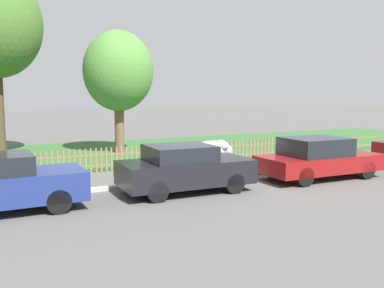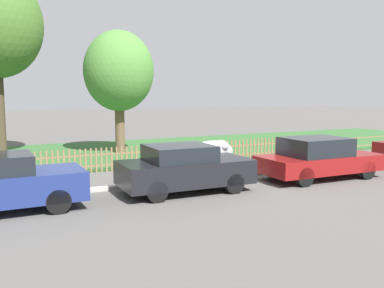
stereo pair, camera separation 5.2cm
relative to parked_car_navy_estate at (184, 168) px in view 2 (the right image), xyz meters
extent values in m
plane|color=#565451|center=(1.56, 1.10, -0.70)|extent=(120.00, 120.00, 0.00)
cube|color=#B2ADA3|center=(1.56, 1.20, -0.64)|extent=(40.29, 0.20, 0.12)
cube|color=#33602D|center=(1.56, 8.90, -0.70)|extent=(40.29, 9.57, 0.01)
cube|color=olive|center=(1.56, 4.14, -0.45)|extent=(40.29, 0.03, 0.05)
cube|color=olive|center=(1.56, 4.14, -0.06)|extent=(40.29, 0.03, 0.05)
cube|color=olive|center=(-4.60, 4.12, -0.26)|extent=(0.06, 0.03, 0.89)
cube|color=olive|center=(-4.41, 4.12, -0.26)|extent=(0.06, 0.03, 0.89)
cube|color=olive|center=(-4.22, 4.12, -0.26)|extent=(0.06, 0.03, 0.89)
cube|color=olive|center=(-4.03, 4.12, -0.26)|extent=(0.06, 0.03, 0.89)
cube|color=olive|center=(-3.84, 4.12, -0.26)|extent=(0.06, 0.03, 0.89)
cube|color=olive|center=(-3.65, 4.12, -0.26)|extent=(0.06, 0.03, 0.89)
cube|color=olive|center=(-3.46, 4.12, -0.26)|extent=(0.06, 0.03, 0.89)
cube|color=olive|center=(-3.27, 4.12, -0.26)|extent=(0.06, 0.03, 0.89)
cube|color=olive|center=(-3.08, 4.12, -0.26)|extent=(0.06, 0.03, 0.89)
cube|color=olive|center=(-2.89, 4.12, -0.26)|extent=(0.06, 0.03, 0.89)
cube|color=olive|center=(-2.70, 4.12, -0.26)|extent=(0.06, 0.03, 0.89)
cube|color=olive|center=(-2.51, 4.12, -0.26)|extent=(0.06, 0.03, 0.89)
cube|color=olive|center=(-2.32, 4.12, -0.26)|extent=(0.06, 0.03, 0.89)
cube|color=olive|center=(-2.13, 4.12, -0.26)|extent=(0.06, 0.03, 0.89)
cube|color=olive|center=(-1.94, 4.12, -0.26)|extent=(0.06, 0.03, 0.89)
cube|color=olive|center=(-1.75, 4.12, -0.26)|extent=(0.06, 0.03, 0.89)
cube|color=olive|center=(-1.57, 4.12, -0.26)|extent=(0.06, 0.03, 0.89)
cube|color=olive|center=(-1.38, 4.12, -0.26)|extent=(0.06, 0.03, 0.89)
cube|color=olive|center=(-1.19, 4.12, -0.26)|extent=(0.06, 0.03, 0.89)
cube|color=olive|center=(-1.00, 4.12, -0.26)|extent=(0.06, 0.03, 0.89)
cube|color=olive|center=(-0.81, 4.12, -0.26)|extent=(0.06, 0.03, 0.89)
cube|color=olive|center=(-0.62, 4.12, -0.26)|extent=(0.06, 0.03, 0.89)
cube|color=olive|center=(-0.43, 4.12, -0.26)|extent=(0.06, 0.03, 0.89)
cube|color=olive|center=(-0.24, 4.12, -0.26)|extent=(0.06, 0.03, 0.89)
cube|color=olive|center=(-0.05, 4.12, -0.26)|extent=(0.06, 0.03, 0.89)
cube|color=olive|center=(0.14, 4.12, -0.26)|extent=(0.06, 0.03, 0.89)
cube|color=olive|center=(0.33, 4.12, -0.26)|extent=(0.06, 0.03, 0.89)
cube|color=olive|center=(0.52, 4.12, -0.26)|extent=(0.06, 0.03, 0.89)
cube|color=olive|center=(0.71, 4.12, -0.26)|extent=(0.06, 0.03, 0.89)
cube|color=olive|center=(0.90, 4.12, -0.26)|extent=(0.06, 0.03, 0.89)
cube|color=olive|center=(1.09, 4.12, -0.26)|extent=(0.06, 0.03, 0.89)
cube|color=olive|center=(1.28, 4.12, -0.26)|extent=(0.06, 0.03, 0.89)
cube|color=olive|center=(1.47, 4.12, -0.26)|extent=(0.06, 0.03, 0.89)
cube|color=olive|center=(1.66, 4.12, -0.26)|extent=(0.06, 0.03, 0.89)
cube|color=olive|center=(1.84, 4.12, -0.26)|extent=(0.06, 0.03, 0.89)
cube|color=olive|center=(2.03, 4.12, -0.26)|extent=(0.06, 0.03, 0.89)
cube|color=olive|center=(2.22, 4.12, -0.26)|extent=(0.06, 0.03, 0.89)
cube|color=olive|center=(2.41, 4.12, -0.26)|extent=(0.06, 0.03, 0.89)
cube|color=olive|center=(2.60, 4.12, -0.26)|extent=(0.06, 0.03, 0.89)
cube|color=olive|center=(2.79, 4.12, -0.26)|extent=(0.06, 0.03, 0.89)
cube|color=olive|center=(2.98, 4.12, -0.26)|extent=(0.06, 0.03, 0.89)
cube|color=olive|center=(3.17, 4.12, -0.26)|extent=(0.06, 0.03, 0.89)
cube|color=olive|center=(3.36, 4.12, -0.26)|extent=(0.06, 0.03, 0.89)
cube|color=olive|center=(3.55, 4.12, -0.26)|extent=(0.06, 0.03, 0.89)
cube|color=olive|center=(3.74, 4.12, -0.26)|extent=(0.06, 0.03, 0.89)
cube|color=olive|center=(3.93, 4.12, -0.26)|extent=(0.06, 0.03, 0.89)
cube|color=olive|center=(4.12, 4.12, -0.26)|extent=(0.06, 0.03, 0.89)
cube|color=olive|center=(4.31, 4.12, -0.26)|extent=(0.06, 0.03, 0.89)
cube|color=olive|center=(4.50, 4.12, -0.26)|extent=(0.06, 0.03, 0.89)
cube|color=olive|center=(4.69, 4.12, -0.26)|extent=(0.06, 0.03, 0.89)
cube|color=olive|center=(4.88, 4.12, -0.26)|extent=(0.06, 0.03, 0.89)
cube|color=olive|center=(5.07, 4.12, -0.26)|extent=(0.06, 0.03, 0.89)
cube|color=olive|center=(5.26, 4.12, -0.26)|extent=(0.06, 0.03, 0.89)
cube|color=olive|center=(5.44, 4.12, -0.26)|extent=(0.06, 0.03, 0.89)
cube|color=olive|center=(5.63, 4.12, -0.26)|extent=(0.06, 0.03, 0.89)
cube|color=olive|center=(5.82, 4.12, -0.26)|extent=(0.06, 0.03, 0.89)
cube|color=olive|center=(6.01, 4.12, -0.26)|extent=(0.06, 0.03, 0.89)
cube|color=olive|center=(6.20, 4.12, -0.26)|extent=(0.06, 0.03, 0.89)
cube|color=olive|center=(6.39, 4.12, -0.26)|extent=(0.06, 0.03, 0.89)
cube|color=olive|center=(6.58, 4.12, -0.26)|extent=(0.06, 0.03, 0.89)
cube|color=olive|center=(6.77, 4.12, -0.26)|extent=(0.06, 0.03, 0.89)
cube|color=olive|center=(6.96, 4.12, -0.26)|extent=(0.06, 0.03, 0.89)
cube|color=olive|center=(7.15, 4.12, -0.26)|extent=(0.06, 0.03, 0.89)
cube|color=olive|center=(7.34, 4.12, -0.26)|extent=(0.06, 0.03, 0.89)
cube|color=olive|center=(7.53, 4.12, -0.26)|extent=(0.06, 0.03, 0.89)
cube|color=olive|center=(7.72, 4.12, -0.26)|extent=(0.06, 0.03, 0.89)
cube|color=olive|center=(7.91, 4.12, -0.26)|extent=(0.06, 0.03, 0.89)
cube|color=olive|center=(8.10, 4.12, -0.26)|extent=(0.06, 0.03, 0.89)
cube|color=olive|center=(8.29, 4.12, -0.26)|extent=(0.06, 0.03, 0.89)
cube|color=olive|center=(8.48, 4.12, -0.26)|extent=(0.06, 0.03, 0.89)
cube|color=olive|center=(8.67, 4.12, -0.26)|extent=(0.06, 0.03, 0.89)
cube|color=olive|center=(8.85, 4.12, -0.26)|extent=(0.06, 0.03, 0.89)
cube|color=olive|center=(9.04, 4.12, -0.26)|extent=(0.06, 0.03, 0.89)
cube|color=navy|center=(-4.88, 0.00, -0.09)|extent=(3.96, 1.72, 0.71)
cylinder|color=black|center=(-3.67, 0.78, -0.40)|extent=(0.60, 0.15, 0.60)
cylinder|color=black|center=(-3.65, -0.73, -0.40)|extent=(0.60, 0.15, 0.60)
cube|color=black|center=(0.04, 0.00, -0.11)|extent=(3.83, 1.83, 0.69)
cube|color=black|center=(-0.15, 0.00, 0.46)|extent=(1.85, 1.62, 0.45)
cylinder|color=black|center=(1.23, 0.79, -0.41)|extent=(0.59, 0.15, 0.59)
cylinder|color=black|center=(1.20, -0.83, -0.41)|extent=(0.59, 0.15, 0.59)
cylinder|color=black|center=(-1.12, 0.83, -0.41)|extent=(0.59, 0.15, 0.59)
cylinder|color=black|center=(-1.15, -0.79, -0.41)|extent=(0.59, 0.15, 0.59)
cube|color=maroon|center=(4.94, -0.21, -0.18)|extent=(4.27, 1.84, 0.54)
cube|color=black|center=(4.73, -0.21, 0.39)|extent=(2.06, 1.64, 0.59)
cylinder|color=black|center=(6.26, 0.61, -0.40)|extent=(0.61, 0.15, 0.61)
cylinder|color=black|center=(6.25, -1.05, -0.40)|extent=(0.61, 0.15, 0.61)
cylinder|color=black|center=(3.63, 0.63, -0.40)|extent=(0.61, 0.15, 0.61)
cylinder|color=black|center=(3.61, -1.03, -0.40)|extent=(0.61, 0.15, 0.61)
cylinder|color=black|center=(3.08, 2.72, -0.43)|extent=(0.54, 0.10, 0.54)
cylinder|color=black|center=(1.68, 2.71, -0.43)|extent=(0.54, 0.10, 0.54)
ellipsoid|color=#9EA0A8|center=(2.38, 2.71, -0.05)|extent=(1.85, 0.64, 0.91)
ellipsoid|color=#9EA0A8|center=(2.82, 2.72, 0.20)|extent=(0.43, 0.80, 0.42)
cylinder|color=#473828|center=(-4.46, 9.65, 1.56)|extent=(0.42, 0.42, 4.52)
cylinder|color=brown|center=(0.69, 8.67, 0.72)|extent=(0.45, 0.45, 2.84)
ellipsoid|color=#4C8438|center=(0.69, 8.67, 3.17)|extent=(3.27, 3.27, 3.77)
camera|label=1|loc=(-5.21, -11.02, 2.20)|focal=40.00mm
camera|label=2|loc=(-5.17, -11.04, 2.20)|focal=40.00mm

